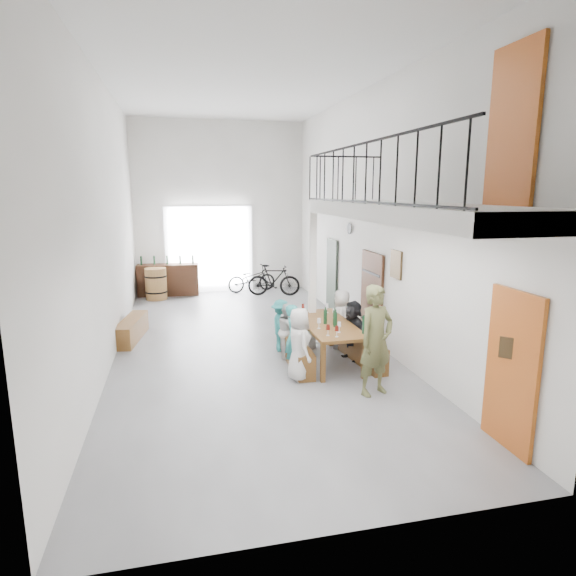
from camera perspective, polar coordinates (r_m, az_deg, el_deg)
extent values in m
plane|color=slate|center=(10.57, -4.71, -6.81)|extent=(12.00, 12.00, 0.00)
plane|color=white|center=(16.00, -8.03, 9.40)|extent=(5.50, 0.00, 5.50)
plane|color=white|center=(4.21, 6.61, 3.67)|extent=(5.50, 0.00, 5.50)
plane|color=white|center=(10.04, -20.84, 7.54)|extent=(0.00, 12.00, 12.00)
plane|color=white|center=(10.78, 9.82, 8.35)|extent=(0.00, 12.00, 12.00)
plane|color=white|center=(10.26, -5.26, 23.76)|extent=(12.00, 12.00, 0.00)
cube|color=white|center=(16.02, -9.31, 4.52)|extent=(2.80, 0.08, 2.80)
cube|color=#A94C18|center=(6.88, 24.97, -8.86)|extent=(0.06, 0.95, 2.10)
cube|color=#3E1E10|center=(10.72, 9.87, -1.12)|extent=(0.06, 1.10, 2.00)
cube|color=#2B342B|center=(13.30, 5.22, 1.45)|extent=(0.06, 0.80, 2.00)
cube|color=#A94C18|center=(6.85, 25.10, 17.03)|extent=(0.06, 0.90, 1.95)
cube|color=#3C2C18|center=(9.58, 12.70, 2.74)|extent=(0.04, 0.45, 0.55)
cylinder|color=white|center=(11.90, 7.35, 7.02)|extent=(0.04, 0.28, 0.28)
cube|color=white|center=(7.55, 14.00, 8.77)|extent=(1.50, 5.60, 0.25)
cube|color=black|center=(7.27, 9.03, 16.61)|extent=(0.03, 5.60, 0.03)
cube|color=black|center=(7.24, 8.82, 10.06)|extent=(0.03, 5.60, 0.03)
cube|color=black|center=(10.12, 6.95, 15.20)|extent=(1.50, 0.03, 0.03)
cube|color=white|center=(10.04, 2.89, 0.72)|extent=(0.14, 0.14, 2.88)
cube|color=brown|center=(9.38, 4.71, -4.34)|extent=(0.92, 2.23, 0.06)
cube|color=brown|center=(8.52, 4.17, -8.78)|extent=(0.08, 0.08, 0.73)
cube|color=brown|center=(8.77, 9.00, -8.30)|extent=(0.08, 0.08, 0.73)
cube|color=brown|center=(10.27, 1.00, -5.18)|extent=(0.08, 0.08, 0.73)
cube|color=brown|center=(10.48, 5.07, -4.88)|extent=(0.08, 0.08, 0.73)
cube|color=brown|center=(9.45, 0.89, -7.52)|extent=(0.40, 2.04, 0.47)
cube|color=brown|center=(9.80, 8.11, -6.85)|extent=(0.45, 2.17, 0.50)
cylinder|color=#103119|center=(9.23, 5.55, -3.30)|extent=(0.07, 0.07, 0.35)
cylinder|color=#103119|center=(9.27, 4.45, -3.21)|extent=(0.07, 0.07, 0.35)
cylinder|color=#103119|center=(9.10, 5.63, -3.52)|extent=(0.07, 0.07, 0.35)
cube|color=brown|center=(11.43, -18.03, -4.68)|extent=(0.64, 1.73, 0.48)
cylinder|color=olive|center=(15.33, -15.37, 0.48)|extent=(0.65, 0.65, 0.97)
cylinder|color=black|center=(15.38, -15.33, -0.41)|extent=(0.66, 0.66, 0.05)
cylinder|color=black|center=(15.29, -15.42, 1.37)|extent=(0.66, 0.66, 0.05)
cube|color=#3E1E10|center=(15.84, -14.01, 0.95)|extent=(1.93, 0.67, 1.00)
cylinder|color=#103119|center=(15.83, -17.01, 3.14)|extent=(0.06, 0.06, 0.28)
cylinder|color=#103119|center=(15.78, -15.57, 3.19)|extent=(0.06, 0.06, 0.28)
cylinder|color=#103119|center=(15.72, -14.13, 3.24)|extent=(0.06, 0.06, 0.28)
cylinder|color=#103119|center=(15.70, -12.67, 3.30)|extent=(0.06, 0.06, 0.28)
cylinder|color=#103119|center=(15.67, -11.21, 3.34)|extent=(0.06, 0.06, 0.28)
imported|color=silver|center=(8.52, 1.32, -6.70)|extent=(0.49, 0.69, 1.31)
imported|color=teal|center=(9.04, 0.65, -5.83)|extent=(0.45, 0.53, 1.25)
imported|color=silver|center=(9.68, 0.05, -5.05)|extent=(0.52, 0.61, 1.11)
imported|color=teal|center=(10.05, -0.86, -4.45)|extent=(0.43, 0.72, 1.10)
imported|color=#B81F2F|center=(9.14, 9.61, -6.49)|extent=(0.40, 0.65, 1.03)
imported|color=black|center=(9.63, 7.64, -4.97)|extent=(0.67, 1.17, 1.20)
imported|color=silver|center=(10.31, 6.35, -3.66)|extent=(0.60, 0.72, 1.26)
imported|color=brown|center=(8.00, 10.39, -6.13)|extent=(0.78, 0.64, 1.83)
imported|color=#1C4D21|center=(11.56, 7.04, -4.20)|extent=(0.43, 0.39, 0.40)
imported|color=black|center=(15.97, -4.34, 1.11)|extent=(1.74, 0.94, 0.87)
imported|color=black|center=(15.30, -1.70, 0.93)|extent=(1.73, 0.87, 1.00)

